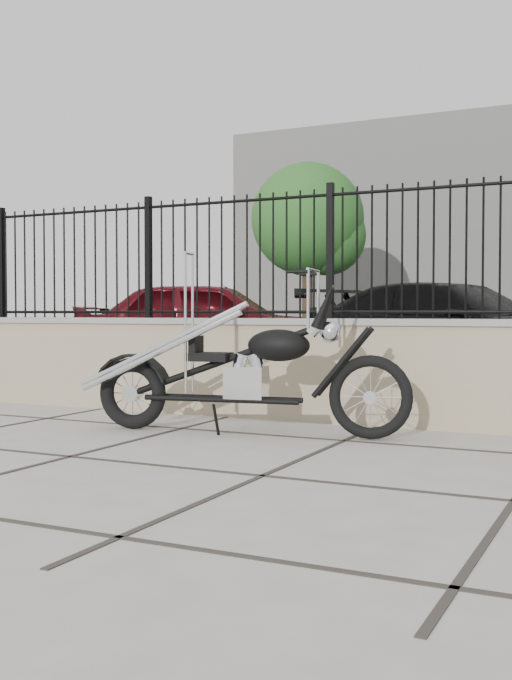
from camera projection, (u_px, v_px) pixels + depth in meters
name	position (u px, v px, depth m)	size (l,w,h in m)	color
ground_plane	(70.00, 457.00, 5.58)	(90.00, 90.00, 0.00)	#99968E
parking_lot	(453.00, 360.00, 16.81)	(30.00, 30.00, 0.00)	black
retaining_wall	(234.00, 367.00, 7.81)	(14.00, 0.36, 0.96)	gray
iron_fence	(234.00, 257.00, 7.77)	(14.00, 0.08, 1.20)	black
chopper_motorcycle	(240.00, 341.00, 6.61)	(2.59, 0.46, 1.55)	black
car_red	(212.00, 325.00, 13.54)	(1.87, 4.65, 1.58)	#510B12
car_black	(455.00, 331.00, 11.95)	(2.07, 5.08, 1.47)	black
bollard_a	(219.00, 354.00, 10.17)	(0.12, 0.12, 0.98)	blue
tree_left	(308.00, 214.00, 22.99)	(3.26, 3.26, 5.51)	#382619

